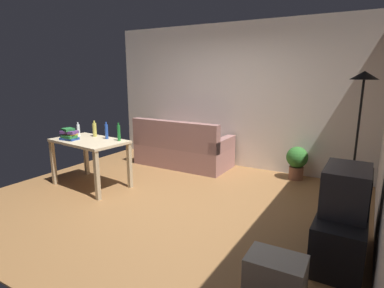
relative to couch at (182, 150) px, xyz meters
name	(u,v)px	position (x,y,z in m)	size (l,w,h in m)	color
ground_plane	(168,202)	(0.77, -1.59, -0.32)	(5.20, 4.40, 0.02)	olive
wall_rear	(232,96)	(0.77, 0.61, 1.04)	(5.20, 0.10, 2.70)	silver
couch	(182,150)	(0.00, 0.00, 0.00)	(1.83, 0.84, 0.92)	#996B66
tv_stand	(341,233)	(3.02, -1.84, -0.07)	(0.44, 1.10, 0.48)	black
tv	(347,190)	(3.02, -1.84, 0.39)	(0.41, 0.60, 0.44)	#2D2D33
torchiere_lamp	(361,105)	(3.02, -0.73, 1.11)	(0.32, 0.32, 1.81)	black
desk	(90,147)	(-0.66, -1.69, 0.34)	(1.26, 0.82, 0.76)	#C6B28E
potted_plant	(297,161)	(2.12, 0.31, 0.02)	(0.36, 0.36, 0.57)	brown
storage_box	(275,274)	(2.60, -2.67, -0.16)	(0.48, 0.34, 0.30)	#A8A399
bottle_clear	(78,130)	(-1.09, -1.53, 0.55)	(0.05, 0.05, 0.22)	silver
bottle_squat	(95,130)	(-0.78, -1.45, 0.57)	(0.06, 0.06, 0.26)	#BCB24C
bottle_blue	(107,131)	(-0.47, -1.49, 0.57)	(0.05, 0.05, 0.27)	#2347A3
bottle_green	(119,133)	(-0.20, -1.50, 0.58)	(0.05, 0.05, 0.28)	#1E722D
book_stack	(69,135)	(-0.92, -1.84, 0.54)	(0.29, 0.20, 0.18)	navy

